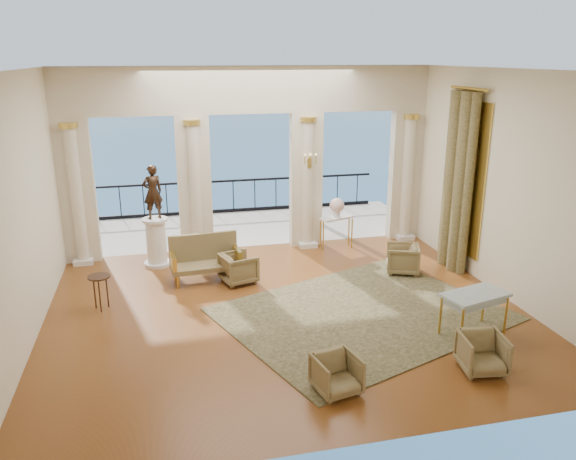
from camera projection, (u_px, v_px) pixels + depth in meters
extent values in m
plane|color=#502F0F|center=(286.00, 311.00, 10.84)|extent=(9.00, 9.00, 0.00)
plane|color=white|center=(364.00, 281.00, 6.45)|extent=(9.00, 0.00, 9.00)
plane|color=white|center=(19.00, 214.00, 9.19)|extent=(0.00, 8.00, 8.00)
plane|color=white|center=(506.00, 186.00, 11.14)|extent=(0.00, 8.00, 8.00)
plane|color=white|center=(286.00, 70.00, 9.50)|extent=(9.00, 9.00, 0.00)
cube|color=beige|center=(250.00, 90.00, 13.24)|extent=(9.00, 0.30, 1.10)
cube|color=beige|center=(77.00, 192.00, 13.02)|extent=(0.80, 0.30, 3.40)
cylinder|color=beige|center=(77.00, 198.00, 12.89)|extent=(0.28, 0.28, 3.20)
cylinder|color=gold|center=(68.00, 125.00, 12.39)|extent=(0.40, 0.40, 0.12)
cube|color=silver|center=(84.00, 261.00, 13.35)|extent=(0.45, 0.45, 0.12)
cube|color=beige|center=(194.00, 186.00, 13.61)|extent=(0.80, 0.30, 3.40)
cylinder|color=beige|center=(195.00, 192.00, 13.47)|extent=(0.28, 0.28, 3.20)
cylinder|color=gold|center=(192.00, 122.00, 12.98)|extent=(0.40, 0.40, 0.12)
cube|color=silver|center=(198.00, 252.00, 13.93)|extent=(0.45, 0.45, 0.12)
cube|color=beige|center=(306.00, 180.00, 14.21)|extent=(0.80, 0.30, 3.40)
cylinder|color=beige|center=(308.00, 186.00, 14.08)|extent=(0.28, 0.28, 3.20)
cylinder|color=gold|center=(308.00, 119.00, 13.58)|extent=(0.40, 0.40, 0.12)
cube|color=silver|center=(307.00, 244.00, 14.54)|extent=(0.45, 0.45, 0.12)
cube|color=beige|center=(405.00, 175.00, 14.80)|extent=(0.80, 0.30, 3.40)
cylinder|color=beige|center=(407.00, 180.00, 14.66)|extent=(0.28, 0.28, 3.20)
cylinder|color=gold|center=(412.00, 116.00, 14.17)|extent=(0.40, 0.40, 0.12)
cube|color=silver|center=(404.00, 236.00, 15.12)|extent=(0.45, 0.45, 0.12)
cube|color=#AFA392|center=(241.00, 228.00, 16.25)|extent=(10.00, 3.60, 0.10)
cube|color=black|center=(233.00, 181.00, 17.42)|extent=(9.00, 0.06, 0.06)
cube|color=black|center=(234.00, 210.00, 17.70)|extent=(9.00, 0.06, 0.10)
cylinder|color=black|center=(233.00, 196.00, 17.57)|extent=(0.03, 0.03, 1.00)
cylinder|color=black|center=(96.00, 204.00, 16.68)|extent=(0.03, 0.03, 1.00)
cylinder|color=black|center=(357.00, 190.00, 18.46)|extent=(0.03, 0.03, 1.00)
cylinder|color=#4C3823|center=(302.00, 147.00, 16.78)|extent=(0.20, 0.20, 4.20)
plane|color=#255A92|center=(176.00, 147.00, 68.40)|extent=(160.00, 160.00, 0.00)
cylinder|color=#484221|center=(468.00, 187.00, 12.15)|extent=(0.26, 0.26, 4.00)
cylinder|color=#484221|center=(456.00, 183.00, 12.56)|extent=(0.32, 0.32, 4.00)
cylinder|color=#484221|center=(448.00, 179.00, 12.99)|extent=(0.26, 0.26, 4.00)
cylinder|color=gold|center=(469.00, 89.00, 11.97)|extent=(0.08, 1.40, 0.08)
cube|color=gold|center=(465.00, 178.00, 12.58)|extent=(0.04, 1.60, 3.40)
cube|color=gold|center=(309.00, 163.00, 13.77)|extent=(0.10, 0.04, 0.25)
cylinder|color=gold|center=(305.00, 160.00, 13.63)|extent=(0.02, 0.02, 0.22)
cylinder|color=gold|center=(310.00, 160.00, 13.66)|extent=(0.02, 0.02, 0.22)
cylinder|color=gold|center=(316.00, 159.00, 13.69)|extent=(0.02, 0.02, 0.22)
cube|color=#272D15|center=(362.00, 314.00, 10.72)|extent=(6.02, 5.38, 0.02)
imported|color=#4E4024|center=(337.00, 373.00, 8.17)|extent=(0.72, 0.69, 0.64)
imported|color=#4E4024|center=(483.00, 351.00, 8.71)|extent=(0.74, 0.71, 0.68)
imported|color=#4E4024|center=(402.00, 257.00, 12.68)|extent=(0.86, 0.89, 0.72)
imported|color=#4E4024|center=(239.00, 267.00, 12.14)|extent=(0.82, 0.85, 0.71)
cube|color=#4E4024|center=(206.00, 266.00, 12.23)|extent=(1.55, 0.74, 0.11)
cube|color=#4E4024|center=(203.00, 247.00, 12.38)|extent=(1.51, 0.22, 0.61)
cube|color=gold|center=(173.00, 261.00, 11.96)|extent=(0.14, 0.62, 0.29)
cube|color=gold|center=(237.00, 254.00, 12.37)|extent=(0.14, 0.62, 0.29)
cylinder|color=gold|center=(178.00, 282.00, 11.87)|extent=(0.06, 0.06, 0.28)
cylinder|color=gold|center=(238.00, 275.00, 12.25)|extent=(0.06, 0.06, 0.28)
cylinder|color=gold|center=(175.00, 274.00, 12.32)|extent=(0.06, 0.06, 0.28)
cylinder|color=gold|center=(233.00, 267.00, 12.70)|extent=(0.06, 0.06, 0.28)
cube|color=#95B2BD|center=(475.00, 295.00, 9.74)|extent=(1.26, 0.89, 0.05)
cylinder|color=gold|center=(462.00, 328.00, 9.41)|extent=(0.05, 0.05, 0.73)
cylinder|color=gold|center=(506.00, 315.00, 9.86)|extent=(0.05, 0.05, 0.73)
cylinder|color=gold|center=(440.00, 316.00, 9.85)|extent=(0.05, 0.05, 0.73)
cylinder|color=gold|center=(484.00, 304.00, 10.30)|extent=(0.05, 0.05, 0.73)
cylinder|color=silver|center=(158.00, 263.00, 13.22)|extent=(0.62, 0.62, 0.08)
cylinder|color=silver|center=(156.00, 242.00, 13.06)|extent=(0.46, 0.46, 1.00)
cylinder|color=silver|center=(155.00, 220.00, 12.90)|extent=(0.58, 0.58, 0.06)
imported|color=black|center=(153.00, 192.00, 12.71)|extent=(0.53, 0.44, 1.25)
cube|color=silver|center=(337.00, 218.00, 14.21)|extent=(0.92, 0.60, 0.05)
cylinder|color=gold|center=(327.00, 237.00, 14.05)|extent=(0.04, 0.04, 0.77)
cylinder|color=gold|center=(351.00, 232.00, 14.43)|extent=(0.04, 0.04, 0.77)
cylinder|color=gold|center=(321.00, 234.00, 14.24)|extent=(0.04, 0.04, 0.77)
cylinder|color=gold|center=(345.00, 230.00, 14.63)|extent=(0.04, 0.04, 0.77)
cylinder|color=silver|center=(337.00, 213.00, 14.17)|extent=(0.18, 0.18, 0.23)
sphere|color=#E7A9A9|center=(337.00, 205.00, 14.12)|extent=(0.37, 0.37, 0.37)
cylinder|color=black|center=(99.00, 277.00, 10.74)|extent=(0.43, 0.43, 0.03)
cylinder|color=black|center=(107.00, 291.00, 10.93)|extent=(0.03, 0.03, 0.66)
cylinder|color=black|center=(95.00, 292.00, 10.89)|extent=(0.03, 0.03, 0.66)
cylinder|color=black|center=(100.00, 296.00, 10.72)|extent=(0.03, 0.03, 0.66)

